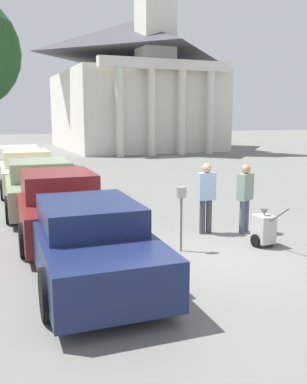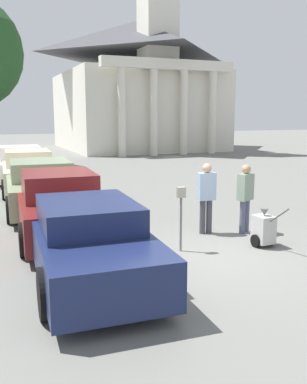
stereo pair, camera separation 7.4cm
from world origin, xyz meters
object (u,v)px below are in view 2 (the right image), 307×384
at_px(equipment_cart, 264,229).
at_px(parked_car_sage, 40,186).
at_px(parked_car_navy, 87,239).
at_px(parked_car_white, 20,164).
at_px(person_worker, 206,194).
at_px(parked_car_maroon, 58,206).
at_px(parked_car_cream, 28,172).
at_px(parking_meter, 181,207).
at_px(church, 137,80).
at_px(person_supervisor, 245,194).

bearing_deg(equipment_cart, parked_car_sage, 123.79).
height_order(parked_car_navy, parked_car_sage, parked_car_sage).
distance_m(parked_car_sage, parked_car_white, 6.41).
bearing_deg(person_worker, parked_car_navy, 31.81).
xyz_separation_m(parked_car_maroon, person_worker, (3.31, -1.22, 0.26)).
relative_size(person_worker, equipment_cart, 1.71).
relative_size(parked_car_cream, person_worker, 2.86).
xyz_separation_m(parked_car_white, parking_meter, (2.15, -11.73, 0.26)).
distance_m(parked_car_sage, church, 24.82).
bearing_deg(parking_meter, parked_car_sage, 112.03).
relative_size(person_worker, church, 0.07).
xyz_separation_m(parked_car_white, person_supervisor, (4.21, -11.02, 0.26)).
bearing_deg(parked_car_white, church, 56.87).
height_order(equipment_cart, church, church).
relative_size(parked_car_sage, parked_car_cream, 1.03).
xyz_separation_m(parked_car_white, person_worker, (3.31, -10.72, 0.28)).
bearing_deg(church, equipment_cart, -104.49).
height_order(parked_car_white, parking_meter, parked_car_white).
distance_m(parked_car_cream, church, 21.92).
xyz_separation_m(parked_car_sage, person_worker, (3.31, -4.31, 0.27)).
relative_size(parked_car_sage, person_worker, 2.96).
relative_size(parked_car_maroon, person_supervisor, 2.82).
xyz_separation_m(parked_car_sage, equipment_cart, (3.97, -5.70, -0.32)).
bearing_deg(parked_car_navy, person_supervisor, 20.35).
bearing_deg(parked_car_cream, parked_car_sage, -87.21).
height_order(person_worker, equipment_cart, person_worker).
bearing_deg(equipment_cart, person_worker, 114.22).
height_order(parked_car_maroon, person_supervisor, person_supervisor).
bearing_deg(person_worker, equipment_cart, 120.85).
distance_m(parked_car_navy, equipment_cart, 3.98).
relative_size(parked_car_navy, parked_car_sage, 0.97).
height_order(parked_car_cream, parking_meter, parked_car_cream).
distance_m(person_supervisor, equipment_cart, 1.25).
relative_size(parked_car_navy, parked_car_cream, 1.00).
bearing_deg(parked_car_sage, parking_meter, -65.18).
relative_size(parked_car_maroon, parked_car_white, 0.96).
relative_size(parking_meter, equipment_cart, 1.37).
bearing_deg(church, parking_meter, -108.24).
xyz_separation_m(parking_meter, equipment_cart, (1.82, -0.38, -0.57)).
bearing_deg(parked_car_maroon, parking_meter, -43.24).
bearing_deg(parking_meter, person_worker, 41.00).
bearing_deg(parked_car_maroon, church, 68.74).
distance_m(parked_car_sage, person_worker, 5.44).
relative_size(parking_meter, church, 0.06).
xyz_separation_m(parked_car_maroon, parked_car_white, (-0.00, 9.50, -0.02)).
bearing_deg(parked_car_white, parked_car_sage, -87.21).
relative_size(parked_car_maroon, parked_car_cream, 0.97).
distance_m(parking_meter, person_supervisor, 2.18).
height_order(parked_car_maroon, parked_car_sage, parked_car_maroon).
relative_size(parked_car_maroon, equipment_cart, 4.73).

